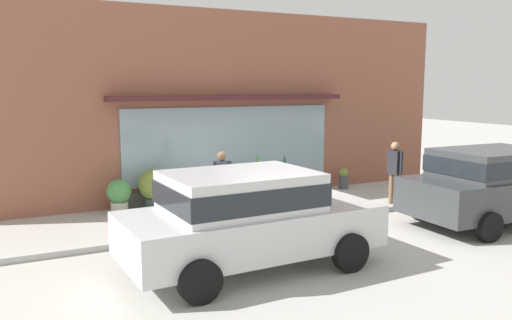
{
  "coord_description": "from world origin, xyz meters",
  "views": [
    {
      "loc": [
        -5.73,
        -10.01,
        3.08
      ],
      "look_at": [
        -0.1,
        1.2,
        1.28
      ],
      "focal_mm": 36.67,
      "sensor_mm": 36.0,
      "label": 1
    }
  ],
  "objects_px": {
    "fire_hydrant": "(250,197)",
    "potted_plant_corner_tall": "(344,178)",
    "parked_car_silver": "(247,214)",
    "potted_plant_window_left": "(284,177)",
    "pedestrian_with_handbag": "(223,181)",
    "potted_plant_by_entrance": "(119,195)",
    "pedestrian_passerby": "(394,168)",
    "potted_plant_low_front": "(154,187)",
    "potted_plant_trailing_edge": "(257,178)",
    "parked_car_dark_gray": "(497,182)"
  },
  "relations": [
    {
      "from": "fire_hydrant",
      "to": "potted_plant_corner_tall",
      "type": "bearing_deg",
      "value": 22.9
    },
    {
      "from": "parked_car_silver",
      "to": "potted_plant_window_left",
      "type": "distance_m",
      "value": 5.73
    },
    {
      "from": "fire_hydrant",
      "to": "parked_car_silver",
      "type": "height_order",
      "value": "parked_car_silver"
    },
    {
      "from": "pedestrian_with_handbag",
      "to": "potted_plant_window_left",
      "type": "xyz_separation_m",
      "value": [
        2.48,
        1.52,
        -0.33
      ]
    },
    {
      "from": "parked_car_silver",
      "to": "potted_plant_by_entrance",
      "type": "distance_m",
      "value": 4.99
    },
    {
      "from": "fire_hydrant",
      "to": "pedestrian_passerby",
      "type": "bearing_deg",
      "value": -10.72
    },
    {
      "from": "pedestrian_passerby",
      "to": "potted_plant_low_front",
      "type": "height_order",
      "value": "pedestrian_passerby"
    },
    {
      "from": "pedestrian_with_handbag",
      "to": "potted_plant_low_front",
      "type": "bearing_deg",
      "value": 151.0
    },
    {
      "from": "potted_plant_low_front",
      "to": "potted_plant_trailing_edge",
      "type": "height_order",
      "value": "potted_plant_trailing_edge"
    },
    {
      "from": "pedestrian_passerby",
      "to": "potted_plant_corner_tall",
      "type": "xyz_separation_m",
      "value": [
        0.16,
        2.38,
        -0.64
      ]
    },
    {
      "from": "pedestrian_passerby",
      "to": "parked_car_dark_gray",
      "type": "xyz_separation_m",
      "value": [
        0.81,
        -2.41,
        -0.02
      ]
    },
    {
      "from": "parked_car_dark_gray",
      "to": "parked_car_silver",
      "type": "bearing_deg",
      "value": -177.42
    },
    {
      "from": "parked_car_dark_gray",
      "to": "potted_plant_window_left",
      "type": "distance_m",
      "value": 5.34
    },
    {
      "from": "parked_car_dark_gray",
      "to": "potted_plant_window_left",
      "type": "height_order",
      "value": "parked_car_dark_gray"
    },
    {
      "from": "pedestrian_with_handbag",
      "to": "potted_plant_corner_tall",
      "type": "relative_size",
      "value": 2.54
    },
    {
      "from": "fire_hydrant",
      "to": "potted_plant_window_left",
      "type": "distance_m",
      "value": 2.21
    },
    {
      "from": "potted_plant_by_entrance",
      "to": "potted_plant_trailing_edge",
      "type": "bearing_deg",
      "value": -4.88
    },
    {
      "from": "parked_car_silver",
      "to": "parked_car_dark_gray",
      "type": "bearing_deg",
      "value": -0.77
    },
    {
      "from": "potted_plant_corner_tall",
      "to": "pedestrian_with_handbag",
      "type": "bearing_deg",
      "value": -158.79
    },
    {
      "from": "pedestrian_passerby",
      "to": "potted_plant_window_left",
      "type": "distance_m",
      "value": 2.95
    },
    {
      "from": "potted_plant_low_front",
      "to": "potted_plant_trailing_edge",
      "type": "xyz_separation_m",
      "value": [
        2.72,
        -0.3,
        0.06
      ]
    },
    {
      "from": "pedestrian_passerby",
      "to": "parked_car_silver",
      "type": "xyz_separation_m",
      "value": [
        -5.42,
        -2.54,
        -0.03
      ]
    },
    {
      "from": "parked_car_silver",
      "to": "pedestrian_passerby",
      "type": "bearing_deg",
      "value": 23.1
    },
    {
      "from": "potted_plant_trailing_edge",
      "to": "potted_plant_by_entrance",
      "type": "distance_m",
      "value": 3.61
    },
    {
      "from": "parked_car_dark_gray",
      "to": "potted_plant_low_front",
      "type": "distance_m",
      "value": 8.0
    },
    {
      "from": "potted_plant_corner_tall",
      "to": "parked_car_dark_gray",
      "type": "bearing_deg",
      "value": -82.24
    },
    {
      "from": "parked_car_dark_gray",
      "to": "potted_plant_low_front",
      "type": "bearing_deg",
      "value": 145.35
    },
    {
      "from": "parked_car_dark_gray",
      "to": "potted_plant_trailing_edge",
      "type": "relative_size",
      "value": 3.35
    },
    {
      "from": "pedestrian_with_handbag",
      "to": "pedestrian_passerby",
      "type": "relative_size",
      "value": 0.97
    },
    {
      "from": "pedestrian_passerby",
      "to": "parked_car_silver",
      "type": "bearing_deg",
      "value": 104.73
    },
    {
      "from": "parked_car_dark_gray",
      "to": "parked_car_silver",
      "type": "distance_m",
      "value": 6.24
    },
    {
      "from": "parked_car_dark_gray",
      "to": "pedestrian_with_handbag",
      "type": "bearing_deg",
      "value": 152.3
    },
    {
      "from": "parked_car_silver",
      "to": "potted_plant_trailing_edge",
      "type": "relative_size",
      "value": 3.35
    },
    {
      "from": "potted_plant_trailing_edge",
      "to": "parked_car_dark_gray",
      "type": "bearing_deg",
      "value": -49.57
    },
    {
      "from": "potted_plant_trailing_edge",
      "to": "potted_plant_window_left",
      "type": "xyz_separation_m",
      "value": [
        0.88,
        0.09,
        -0.05
      ]
    },
    {
      "from": "fire_hydrant",
      "to": "potted_plant_window_left",
      "type": "bearing_deg",
      "value": 38.35
    },
    {
      "from": "fire_hydrant",
      "to": "potted_plant_corner_tall",
      "type": "xyz_separation_m",
      "value": [
        3.94,
        1.67,
        -0.11
      ]
    },
    {
      "from": "pedestrian_with_handbag",
      "to": "potted_plant_low_front",
      "type": "distance_m",
      "value": 2.09
    },
    {
      "from": "pedestrian_passerby",
      "to": "potted_plant_low_front",
      "type": "distance_m",
      "value": 6.11
    },
    {
      "from": "pedestrian_passerby",
      "to": "potted_plant_corner_tall",
      "type": "height_order",
      "value": "pedestrian_passerby"
    },
    {
      "from": "pedestrian_passerby",
      "to": "potted_plant_window_left",
      "type": "height_order",
      "value": "pedestrian_passerby"
    },
    {
      "from": "parked_car_dark_gray",
      "to": "parked_car_silver",
      "type": "xyz_separation_m",
      "value": [
        -6.24,
        -0.14,
        -0.0
      ]
    },
    {
      "from": "pedestrian_with_handbag",
      "to": "potted_plant_trailing_edge",
      "type": "distance_m",
      "value": 2.17
    },
    {
      "from": "parked_car_dark_gray",
      "to": "potted_plant_window_left",
      "type": "relative_size",
      "value": 3.61
    },
    {
      "from": "potted_plant_low_front",
      "to": "fire_hydrant",
      "type": "bearing_deg",
      "value": -40.02
    },
    {
      "from": "potted_plant_low_front",
      "to": "potted_plant_by_entrance",
      "type": "distance_m",
      "value": 0.88
    },
    {
      "from": "parked_car_silver",
      "to": "potted_plant_low_front",
      "type": "xyz_separation_m",
      "value": [
        -0.23,
        4.83,
        -0.37
      ]
    },
    {
      "from": "potted_plant_trailing_edge",
      "to": "potted_plant_by_entrance",
      "type": "xyz_separation_m",
      "value": [
        -3.59,
        0.31,
        -0.17
      ]
    },
    {
      "from": "parked_car_silver",
      "to": "potted_plant_window_left",
      "type": "bearing_deg",
      "value": 51.92
    },
    {
      "from": "parked_car_silver",
      "to": "fire_hydrant",
      "type": "bearing_deg",
      "value": 61.28
    }
  ]
}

